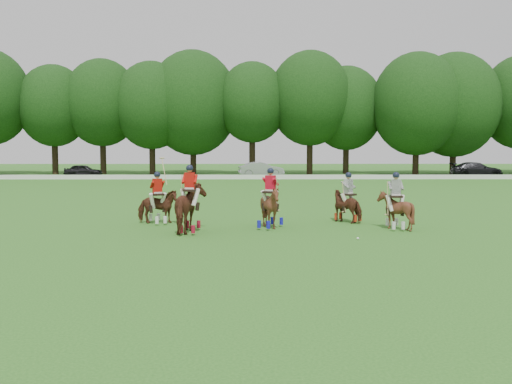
{
  "coord_description": "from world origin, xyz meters",
  "views": [
    {
      "loc": [
        -0.17,
        -17.78,
        3.13
      ],
      "look_at": [
        0.02,
        4.2,
        1.4
      ],
      "focal_mm": 40.0,
      "sensor_mm": 36.0,
      "label": 1
    }
  ],
  "objects_px": {
    "car_mid": "(261,169)",
    "polo_stripe_a": "(348,205)",
    "polo_red_c": "(270,207)",
    "polo_stripe_b": "(395,209)",
    "polo_ball": "(358,238)",
    "polo_red_b": "(158,206)",
    "car_left": "(84,171)",
    "car_right": "(477,169)",
    "polo_red_a": "(190,208)"
  },
  "relations": [
    {
      "from": "polo_red_c",
      "to": "polo_stripe_b",
      "type": "distance_m",
      "value": 4.77
    },
    {
      "from": "polo_stripe_b",
      "to": "polo_red_a",
      "type": "bearing_deg",
      "value": -174.38
    },
    {
      "from": "car_left",
      "to": "polo_red_b",
      "type": "xyz_separation_m",
      "value": [
        13.88,
        -37.08,
        0.08
      ]
    },
    {
      "from": "car_mid",
      "to": "car_right",
      "type": "bearing_deg",
      "value": -97.81
    },
    {
      "from": "polo_ball",
      "to": "polo_red_b",
      "type": "bearing_deg",
      "value": 151.09
    },
    {
      "from": "polo_stripe_a",
      "to": "car_right",
      "type": "bearing_deg",
      "value": 61.48
    },
    {
      "from": "polo_red_c",
      "to": "polo_stripe_b",
      "type": "xyz_separation_m",
      "value": [
        4.76,
        -0.34,
        -0.07
      ]
    },
    {
      "from": "polo_stripe_b",
      "to": "polo_ball",
      "type": "relative_size",
      "value": 24.29
    },
    {
      "from": "car_right",
      "to": "polo_stripe_a",
      "type": "bearing_deg",
      "value": 156.86
    },
    {
      "from": "polo_stripe_b",
      "to": "polo_ball",
      "type": "height_order",
      "value": "polo_stripe_b"
    },
    {
      "from": "car_right",
      "to": "polo_ball",
      "type": "height_order",
      "value": "car_right"
    },
    {
      "from": "car_right",
      "to": "polo_red_c",
      "type": "xyz_separation_m",
      "value": [
        -23.23,
        -38.41,
        0.07
      ]
    },
    {
      "from": "car_mid",
      "to": "polo_red_a",
      "type": "relative_size",
      "value": 1.92
    },
    {
      "from": "car_mid",
      "to": "car_left",
      "type": "bearing_deg",
      "value": 82.19
    },
    {
      "from": "car_mid",
      "to": "car_right",
      "type": "xyz_separation_m",
      "value": [
        22.9,
        0.0,
        -0.02
      ]
    },
    {
      "from": "car_mid",
      "to": "polo_stripe_b",
      "type": "bearing_deg",
      "value": 178.71
    },
    {
      "from": "polo_red_b",
      "to": "polo_stripe_b",
      "type": "bearing_deg",
      "value": -10.13
    },
    {
      "from": "polo_ball",
      "to": "car_left",
      "type": "bearing_deg",
      "value": 117.37
    },
    {
      "from": "polo_red_a",
      "to": "polo_ball",
      "type": "relative_size",
      "value": 27.63
    },
    {
      "from": "car_left",
      "to": "polo_red_a",
      "type": "bearing_deg",
      "value": -161.29
    },
    {
      "from": "polo_stripe_b",
      "to": "polo_ball",
      "type": "distance_m",
      "value": 3.17
    },
    {
      "from": "car_right",
      "to": "polo_stripe_a",
      "type": "height_order",
      "value": "polo_stripe_a"
    },
    {
      "from": "polo_red_a",
      "to": "polo_red_b",
      "type": "bearing_deg",
      "value": 123.13
    },
    {
      "from": "car_mid",
      "to": "polo_stripe_b",
      "type": "xyz_separation_m",
      "value": [
        4.43,
        -38.75,
        -0.01
      ]
    },
    {
      "from": "car_right",
      "to": "polo_stripe_b",
      "type": "bearing_deg",
      "value": 159.9
    },
    {
      "from": "car_right",
      "to": "polo_ball",
      "type": "relative_size",
      "value": 58.95
    },
    {
      "from": "car_right",
      "to": "polo_red_a",
      "type": "bearing_deg",
      "value": 151.83
    },
    {
      "from": "car_left",
      "to": "polo_red_c",
      "type": "distance_m",
      "value": 42.62
    },
    {
      "from": "car_left",
      "to": "car_mid",
      "type": "bearing_deg",
      "value": -92.67
    },
    {
      "from": "polo_red_b",
      "to": "car_left",
      "type": "bearing_deg",
      "value": 110.52
    },
    {
      "from": "car_left",
      "to": "car_mid",
      "type": "height_order",
      "value": "car_mid"
    },
    {
      "from": "car_left",
      "to": "polo_red_a",
      "type": "distance_m",
      "value": 42.43
    },
    {
      "from": "car_left",
      "to": "polo_stripe_b",
      "type": "relative_size",
      "value": 1.79
    },
    {
      "from": "car_right",
      "to": "polo_red_c",
      "type": "height_order",
      "value": "polo_red_c"
    },
    {
      "from": "polo_red_b",
      "to": "polo_ball",
      "type": "xyz_separation_m",
      "value": [
        7.45,
        -4.11,
        -0.7
      ]
    },
    {
      "from": "car_mid",
      "to": "polo_red_c",
      "type": "height_order",
      "value": "polo_red_c"
    },
    {
      "from": "polo_red_b",
      "to": "polo_red_c",
      "type": "bearing_deg",
      "value": -16.2
    },
    {
      "from": "polo_stripe_a",
      "to": "polo_ball",
      "type": "xyz_separation_m",
      "value": [
        -0.43,
        -4.55,
        -0.69
      ]
    },
    {
      "from": "polo_stripe_a",
      "to": "polo_stripe_b",
      "type": "bearing_deg",
      "value": -55.51
    },
    {
      "from": "car_left",
      "to": "car_right",
      "type": "xyz_separation_m",
      "value": [
        41.68,
        0.0,
        0.1
      ]
    },
    {
      "from": "polo_red_a",
      "to": "polo_stripe_a",
      "type": "distance_m",
      "value": 6.92
    },
    {
      "from": "polo_red_b",
      "to": "polo_red_a",
      "type": "bearing_deg",
      "value": -56.87
    },
    {
      "from": "polo_red_a",
      "to": "polo_red_b",
      "type": "height_order",
      "value": "polo_red_b"
    },
    {
      "from": "car_mid",
      "to": "polo_stripe_a",
      "type": "relative_size",
      "value": 2.29
    },
    {
      "from": "polo_red_a",
      "to": "polo_ball",
      "type": "xyz_separation_m",
      "value": [
        5.86,
        -1.68,
        -0.88
      ]
    },
    {
      "from": "car_right",
      "to": "polo_red_c",
      "type": "distance_m",
      "value": 44.89
    },
    {
      "from": "polo_red_c",
      "to": "polo_ball",
      "type": "bearing_deg",
      "value": -44.09
    },
    {
      "from": "car_mid",
      "to": "polo_ball",
      "type": "height_order",
      "value": "car_mid"
    },
    {
      "from": "car_mid",
      "to": "polo_ball",
      "type": "bearing_deg",
      "value": 175.73
    },
    {
      "from": "car_left",
      "to": "car_mid",
      "type": "xyz_separation_m",
      "value": [
        18.78,
        0.0,
        0.12
      ]
    }
  ]
}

